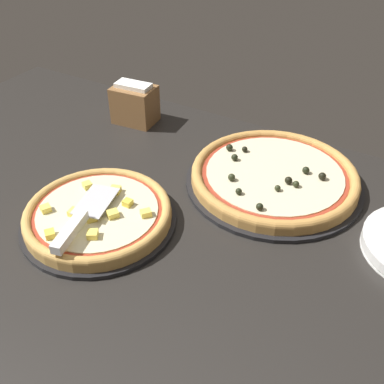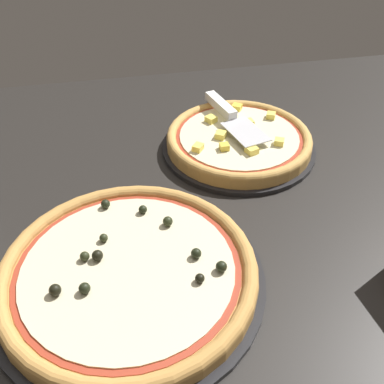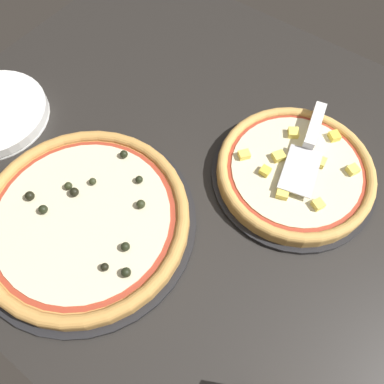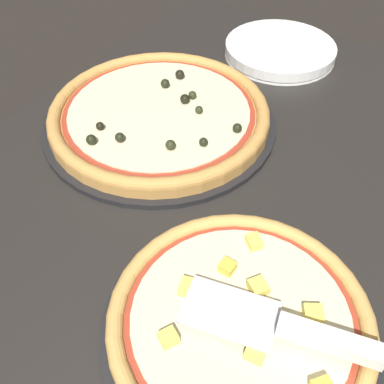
% 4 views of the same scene
% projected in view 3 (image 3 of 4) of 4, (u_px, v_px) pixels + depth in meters
% --- Properties ---
extents(ground_plane, '(1.55, 0.99, 0.04)m').
position_uv_depth(ground_plane, '(271.00, 209.00, 0.75)').
color(ground_plane, black).
extents(pizza_pan_front, '(0.33, 0.33, 0.01)m').
position_uv_depth(pizza_pan_front, '(291.00, 175.00, 0.77)').
color(pizza_pan_front, black).
rests_on(pizza_pan_front, ground_plane).
extents(pizza_front, '(0.31, 0.31, 0.04)m').
position_uv_depth(pizza_front, '(293.00, 169.00, 0.75)').
color(pizza_front, tan).
rests_on(pizza_front, pizza_pan_front).
extents(pizza_pan_back, '(0.42, 0.42, 0.01)m').
position_uv_depth(pizza_pan_back, '(86.00, 223.00, 0.71)').
color(pizza_pan_back, black).
rests_on(pizza_pan_back, ground_plane).
extents(pizza_back, '(0.40, 0.40, 0.04)m').
position_uv_depth(pizza_back, '(83.00, 218.00, 0.70)').
color(pizza_back, '#C68E47').
rests_on(pizza_back, pizza_pan_back).
extents(serving_spatula, '(0.10, 0.22, 0.02)m').
position_uv_depth(serving_spatula, '(311.00, 136.00, 0.75)').
color(serving_spatula, silver).
rests_on(serving_spatula, pizza_front).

